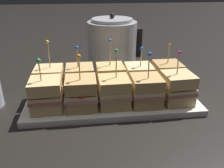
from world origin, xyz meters
TOP-DOWN VIEW (x-y plane):
  - ground_plane at (0.00, 0.00)m, footprint 6.00×6.00m
  - serving_platter at (0.00, 0.00)m, footprint 0.50×0.21m
  - sandwich_front_far_left at (-0.18, -0.04)m, footprint 0.09×0.09m
  - sandwich_front_left at (-0.09, -0.05)m, footprint 0.09×0.09m
  - sandwich_front_center at (0.00, -0.04)m, footprint 0.09×0.09m
  - sandwich_front_right at (0.09, -0.05)m, footprint 0.08×0.08m
  - sandwich_front_far_right at (0.18, -0.05)m, footprint 0.09×0.09m
  - sandwich_back_far_left at (-0.18, 0.05)m, footprint 0.09×0.09m
  - sandwich_back_left at (-0.09, 0.05)m, footprint 0.09×0.09m
  - sandwich_back_center at (0.00, 0.04)m, footprint 0.09×0.09m
  - sandwich_back_right at (0.09, 0.05)m, footprint 0.09×0.09m
  - sandwich_back_far_right at (0.18, 0.05)m, footprint 0.09×0.09m
  - kettle_steel at (0.04, 0.30)m, footprint 0.21×0.19m

SIDE VIEW (x-z plane):
  - ground_plane at x=0.00m, z-range 0.00..0.00m
  - serving_platter at x=0.00m, z-range 0.00..0.02m
  - sandwich_front_center at x=0.00m, z-range -0.02..0.14m
  - sandwich_back_right at x=0.09m, z-range -0.01..0.13m
  - sandwich_front_right at x=0.09m, z-range -0.02..0.14m
  - sandwich_back_far_right at x=0.18m, z-range -0.01..0.13m
  - sandwich_front_far_right at x=0.18m, z-range -0.01..0.14m
  - sandwich_front_far_left at x=-0.18m, z-range -0.01..0.13m
  - sandwich_back_left at x=-0.09m, z-range -0.01..0.14m
  - sandwich_back_far_left at x=-0.18m, z-range -0.02..0.14m
  - sandwich_front_left at x=-0.09m, z-range -0.02..0.14m
  - sandwich_back_center at x=0.00m, z-range -0.02..0.14m
  - kettle_steel at x=0.04m, z-range -0.01..0.21m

